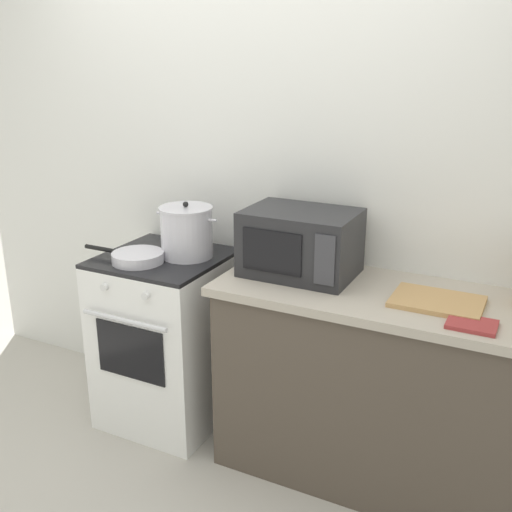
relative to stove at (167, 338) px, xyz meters
name	(u,v)px	position (x,y,z in m)	size (l,w,h in m)	color
ground_plane	(160,502)	(0.35, -0.60, -0.46)	(10.00, 10.00, 0.00)	#B2ADA3
back_wall	(312,190)	(0.65, 0.37, 0.79)	(4.40, 0.10, 2.50)	silver
lower_cabinet_right	(403,397)	(1.25, 0.02, -0.02)	(1.64, 0.56, 0.88)	#4C4238
countertop_right	(412,302)	(1.25, 0.02, 0.44)	(1.70, 0.60, 0.04)	#ADA393
stove	(167,338)	(0.00, 0.00, 0.00)	(0.60, 0.64, 0.92)	white
stock_pot	(187,232)	(0.11, 0.06, 0.59)	(0.35, 0.27, 0.28)	silver
frying_pan	(137,257)	(-0.06, -0.13, 0.48)	(0.45, 0.25, 0.05)	silver
microwave	(301,243)	(0.72, 0.08, 0.61)	(0.50, 0.37, 0.30)	#232326
cutting_board	(437,302)	(1.36, 0.00, 0.47)	(0.36, 0.26, 0.02)	tan
oven_mitt	(472,324)	(1.51, -0.16, 0.47)	(0.18, 0.14, 0.02)	#993333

